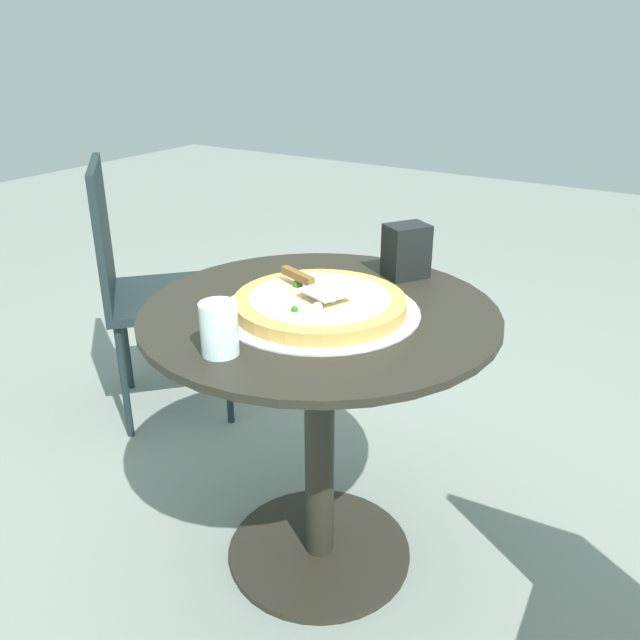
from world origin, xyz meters
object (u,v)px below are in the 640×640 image
patio_table (319,394)px  napkin_dispenser (406,251)px  pizza_server (310,283)px  drinking_cup (219,329)px  patio_chair_near (142,276)px  pizza_on_tray (320,304)px

patio_table → napkin_dispenser: (0.07, 0.30, 0.29)m
pizza_server → drinking_cup: (-0.02, -0.29, -0.01)m
patio_table → drinking_cup: bearing=-98.2°
pizza_server → patio_chair_near: (-0.90, 0.32, -0.26)m
patio_table → pizza_on_tray: size_ratio=1.82×
drinking_cup → patio_chair_near: 1.09m
pizza_server → drinking_cup: bearing=-94.4°
drinking_cup → napkin_dispenser: bearing=79.3°
drinking_cup → patio_chair_near: patio_chair_near is taller
patio_chair_near → napkin_dispenser: bearing=-0.7°
patio_table → pizza_server: 0.28m
napkin_dispenser → pizza_on_tray: bearing=21.5°
pizza_on_tray → drinking_cup: (-0.05, -0.28, 0.04)m
pizza_on_tray → drinking_cup: 0.29m
pizza_server → drinking_cup: 0.29m
pizza_on_tray → pizza_server: (-0.03, 0.01, 0.04)m
pizza_server → patio_chair_near: size_ratio=0.24×
patio_chair_near → patio_table: bearing=-18.7°
patio_table → pizza_server: size_ratio=3.82×
drinking_cup → patio_table: bearing=81.8°
patio_chair_near → pizza_server: bearing=-19.4°
napkin_dispenser → patio_chair_near: bearing=-58.4°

